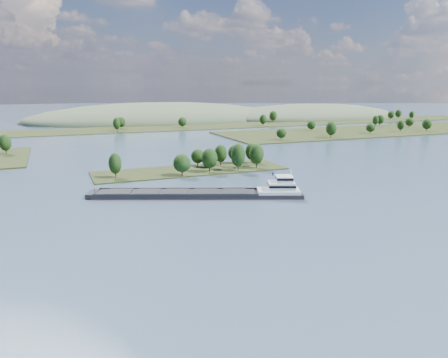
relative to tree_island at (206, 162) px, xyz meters
name	(u,v)px	position (x,y,z in m)	size (l,w,h in m)	color
ground	(237,198)	(-7.88, -58.28, -4.35)	(1800.00, 1800.00, 0.00)	#35495B
tree_island	(206,162)	(0.00, 0.00, 0.00)	(100.00, 31.79, 15.40)	#232D14
right_bank	(383,130)	(223.56, 121.15, -3.38)	(320.00, 90.00, 15.04)	#232D14
back_shoreline	(130,129)	(-0.99, 221.41, -3.66)	(900.00, 60.00, 15.05)	#232D14
hill_east	(310,117)	(252.12, 291.72, -4.35)	(260.00, 140.00, 36.00)	#425238
hill_west	(159,120)	(52.12, 321.72, -4.35)	(320.00, 160.00, 44.00)	#425238
cargo_barge	(211,193)	(-16.28, -51.57, -2.87)	(83.97, 41.08, 11.67)	black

